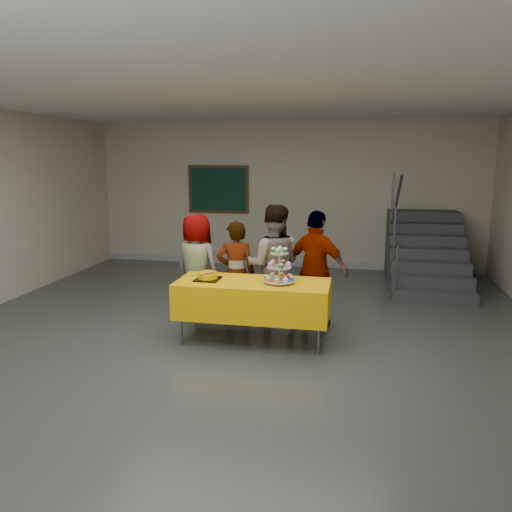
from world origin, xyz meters
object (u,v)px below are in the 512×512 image
at_px(schoolchild_c, 273,265).
at_px(schoolchild_d, 316,270).
at_px(bear_cake, 208,275).
at_px(schoolchild_b, 236,273).
at_px(staircase, 424,256).
at_px(bake_table, 253,298).
at_px(schoolchild_a, 197,267).
at_px(cupcake_stand, 279,270).
at_px(noticeboard, 218,189).

relative_size(schoolchild_c, schoolchild_d, 1.04).
bearing_deg(schoolchild_c, bear_cake, 40.55).
bearing_deg(schoolchild_b, bear_cake, 58.88).
xyz_separation_m(schoolchild_c, schoolchild_d, (0.59, -0.02, -0.03)).
relative_size(bear_cake, staircase, 0.15).
height_order(bake_table, schoolchild_a, schoolchild_a).
xyz_separation_m(schoolchild_b, schoolchild_d, (1.08, 0.09, 0.08)).
relative_size(bear_cake, schoolchild_d, 0.23).
xyz_separation_m(cupcake_stand, schoolchild_a, (-1.29, 0.78, -0.19)).
bearing_deg(schoolchild_b, noticeboard, -84.28).
height_order(bear_cake, staircase, staircase).
height_order(schoolchild_a, schoolchild_b, schoolchild_a).
bearing_deg(bear_cake, schoolchild_b, 71.94).
bearing_deg(schoolchild_d, schoolchild_a, 22.03).
relative_size(cupcake_stand, staircase, 0.19).
distance_m(cupcake_stand, staircase, 4.22).
height_order(cupcake_stand, schoolchild_b, schoolchild_b).
distance_m(schoolchild_c, staircase, 3.71).
xyz_separation_m(schoolchild_b, schoolchild_c, (0.50, 0.11, 0.11)).
bearing_deg(schoolchild_b, cupcake_stand, 124.51).
xyz_separation_m(cupcake_stand, staircase, (2.15, 3.60, -0.45)).
bearing_deg(bake_table, schoolchild_d, 44.10).
relative_size(cupcake_stand, schoolchild_b, 0.31).
xyz_separation_m(cupcake_stand, schoolchild_c, (-0.19, 0.74, -0.11)).
bearing_deg(schoolchild_a, noticeboard, -57.37).
relative_size(cupcake_stand, schoolchild_c, 0.27).
xyz_separation_m(cupcake_stand, bear_cake, (-0.90, -0.01, -0.11)).
distance_m(bake_table, noticeboard, 4.83).
bearing_deg(cupcake_stand, noticeboard, 114.09).
height_order(bake_table, bear_cake, bear_cake).
bearing_deg(schoolchild_d, schoolchild_b, 28.80).
bearing_deg(schoolchild_a, bear_cake, 138.51).
bearing_deg(noticeboard, schoolchild_b, -71.21).
bearing_deg(schoolchild_c, schoolchild_d, 171.77).
bearing_deg(schoolchild_b, staircase, -146.75).
height_order(cupcake_stand, schoolchild_a, schoolchild_a).
bearing_deg(noticeboard, schoolchild_a, -79.28).
distance_m(schoolchild_d, noticeboard, 4.49).
bearing_deg(schoolchild_c, schoolchild_b, 6.32).
bearing_deg(schoolchild_b, schoolchild_c, 179.45).
xyz_separation_m(bear_cake, schoolchild_b, (0.21, 0.64, -0.11)).
xyz_separation_m(schoolchild_a, staircase, (3.44, 2.82, -0.26)).
relative_size(cupcake_stand, schoolchild_d, 0.28).
xyz_separation_m(schoolchild_c, staircase, (2.34, 2.86, -0.34)).
distance_m(cupcake_stand, schoolchild_c, 0.77).
distance_m(bear_cake, schoolchild_a, 0.88).
xyz_separation_m(schoolchild_b, noticeboard, (-1.29, 3.81, 0.88)).
bearing_deg(schoolchild_a, schoolchild_d, -160.15).
bearing_deg(schoolchild_c, cupcake_stand, 98.46).
xyz_separation_m(bake_table, schoolchild_c, (0.14, 0.72, 0.27)).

